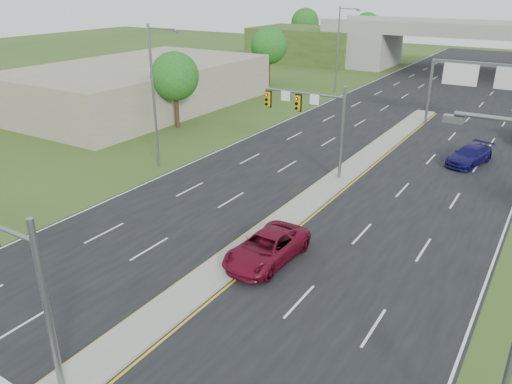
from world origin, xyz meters
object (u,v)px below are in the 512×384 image
object	(u,v)px
car_far_b	(470,155)
overpass	(479,52)
sign_gantry	(490,78)
car_far_a	(267,248)
signal_mast_far	(314,115)

from	to	relation	value
car_far_b	overpass	bearing A→B (deg)	114.52
sign_gantry	car_far_a	xyz separation A→B (m)	(-5.18, -33.04, -4.44)
overpass	car_far_b	world-z (taller)	overpass
overpass	car_far_a	bearing A→B (deg)	-88.74
signal_mast_far	sign_gantry	bearing A→B (deg)	65.89
overpass	car_far_a	distance (m)	68.19
sign_gantry	car_far_b	size ratio (longest dim) A/B	2.28
signal_mast_far	overpass	distance (m)	55.13
sign_gantry	car_far_b	world-z (taller)	sign_gantry
signal_mast_far	overpass	xyz separation A→B (m)	(2.26, 55.07, -1.17)
sign_gantry	overpass	size ratio (longest dim) A/B	0.14
overpass	car_far_b	distance (m)	46.85
signal_mast_far	sign_gantry	size ratio (longest dim) A/B	0.60
overpass	sign_gantry	bearing A→B (deg)	-79.21
car_far_a	car_far_b	world-z (taller)	car_far_a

